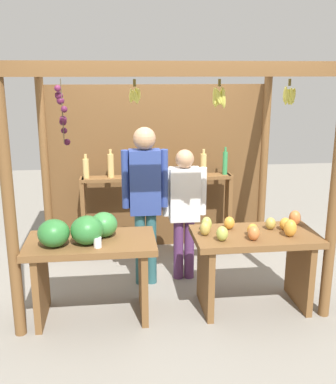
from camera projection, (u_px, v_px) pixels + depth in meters
name	position (u px, v px, depth m)	size (l,w,h in m)	color
ground_plane	(166.00, 277.00, 5.07)	(12.00, 12.00, 0.00)	gray
market_stall	(162.00, 151.00, 5.14)	(2.92, 2.07, 2.32)	brown
fruit_counter_left	(88.00, 251.00, 4.09)	(1.18, 0.64, 1.02)	brown
fruit_counter_right	(254.00, 251.00, 4.31)	(1.18, 0.64, 0.92)	brown
bottle_shelf_unit	(157.00, 192.00, 5.57)	(1.87, 0.22, 1.34)	brown
vendor_man	(145.00, 192.00, 4.67)	(0.48, 0.23, 1.70)	#2B5C60
vendor_woman	(184.00, 204.00, 4.84)	(0.48, 0.20, 1.45)	#562F5F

